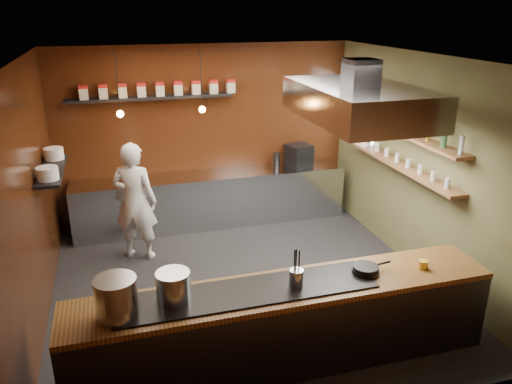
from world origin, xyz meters
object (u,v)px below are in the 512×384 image
object	(u,v)px
stockpot_large	(116,297)
espresso_machine	(299,156)
chef	(135,202)
extractor_hood	(359,102)
stockpot_small	(173,287)

from	to	relation	value
stockpot_large	espresso_machine	xyz separation A→B (m)	(3.20, 3.85, -0.03)
stockpot_large	chef	size ratio (longest dim) A/B	0.22
extractor_hood	stockpot_small	size ratio (longest dim) A/B	6.14
stockpot_small	espresso_machine	xyz separation A→B (m)	(2.68, 3.76, 0.00)
extractor_hood	espresso_machine	size ratio (longest dim) A/B	5.14
extractor_hood	espresso_machine	xyz separation A→B (m)	(0.27, 2.58, -1.41)
extractor_hood	stockpot_large	bearing A→B (deg)	-156.63
stockpot_large	espresso_machine	bearing A→B (deg)	50.28
stockpot_large	extractor_hood	bearing A→B (deg)	23.37
stockpot_small	stockpot_large	bearing A→B (deg)	-170.16
stockpot_large	chef	distance (m)	2.97
extractor_hood	stockpot_large	xyz separation A→B (m)	(-2.93, -1.27, -1.38)
stockpot_small	chef	size ratio (longest dim) A/B	0.18
stockpot_small	chef	xyz separation A→B (m)	(-0.21, 2.85, -0.20)
stockpot_large	espresso_machine	size ratio (longest dim) A/B	0.98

